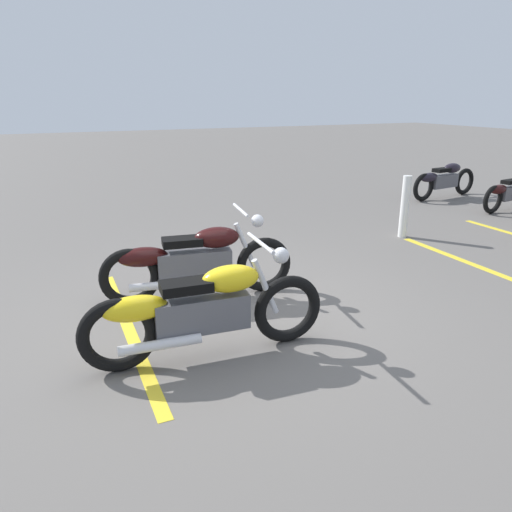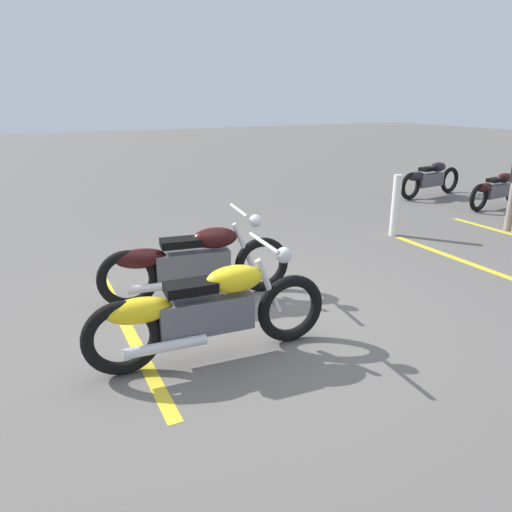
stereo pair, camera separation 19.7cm
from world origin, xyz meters
name	(u,v)px [view 1 (the left image)]	position (x,y,z in m)	size (l,w,h in m)	color
ground_plane	(238,316)	(0.00, 0.00, 0.00)	(60.00, 60.00, 0.00)	#66605B
motorcycle_bright_foreground	(201,310)	(-0.62, -0.64, 0.46)	(2.23, 0.62, 1.04)	black
motorcycle_dark_foreground	(194,261)	(-0.27, 0.65, 0.46)	(2.22, 0.65, 1.04)	black
motorcycle_row_right	(512,191)	(7.08, 2.29, 0.39)	(1.90, 0.36, 0.72)	black
motorcycle_row_far_right	(443,180)	(6.75, 3.81, 0.43)	(2.08, 0.40, 0.78)	black
bollard_post	(405,207)	(3.70, 1.66, 0.51)	(0.14, 0.14, 1.03)	white
parking_stripe_near	(129,329)	(-1.13, 0.18, 0.00)	(3.20, 0.12, 0.01)	yellow
parking_stripe_mid	(485,269)	(3.64, -0.08, 0.00)	(3.20, 0.12, 0.01)	yellow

